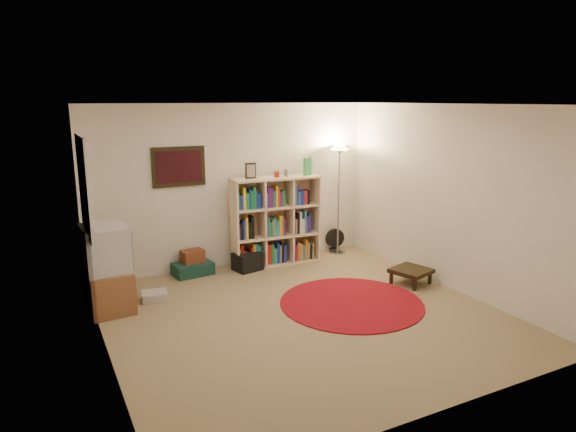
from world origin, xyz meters
name	(u,v)px	position (x,y,z in m)	size (l,w,h in m)	color
room	(298,213)	(-0.05, 0.05, 1.26)	(4.54, 4.54, 2.54)	#8C7652
bookshelf	(274,222)	(0.55, 1.97, 0.67)	(1.41, 0.48, 1.66)	#FFD9AA
floor_lamp	(339,164)	(1.77, 2.02, 1.51)	(0.40, 0.40, 1.82)	#9C9CA0
floor_fan	(335,239)	(1.82, 2.19, 0.19)	(0.33, 0.19, 0.37)	black
tv_stand	(107,270)	(-2.06, 1.25, 0.52)	(0.57, 0.77, 1.07)	brown
dvd_box	(155,296)	(-1.50, 1.30, 0.05)	(0.36, 0.31, 0.11)	#BCBBC1
suitcase	(193,269)	(-0.76, 2.03, 0.09)	(0.60, 0.43, 0.18)	#13342D
wicker_basket	(193,256)	(-0.75, 2.07, 0.27)	(0.35, 0.27, 0.18)	brown
duffel_bag	(247,261)	(0.05, 1.87, 0.14)	(0.45, 0.40, 0.27)	black
paper_towel	(240,262)	(-0.05, 1.91, 0.13)	(0.15, 0.15, 0.26)	white
red_rug	(351,303)	(0.73, 0.03, 0.01)	(1.84, 1.84, 0.02)	maroon
side_table	(411,271)	(1.87, 0.26, 0.18)	(0.60, 0.60, 0.22)	black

